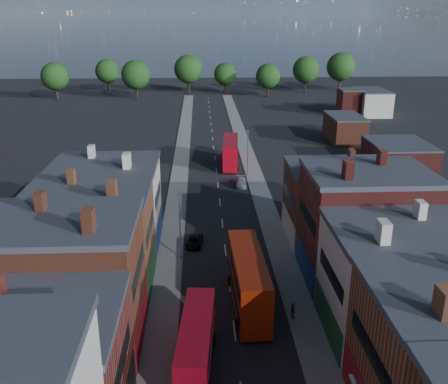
{
  "coord_description": "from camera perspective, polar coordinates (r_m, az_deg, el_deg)",
  "views": [
    {
      "loc": [
        -2.74,
        -21.4,
        26.6
      ],
      "look_at": [
        0.0,
        35.37,
        6.15
      ],
      "focal_mm": 40.0,
      "sensor_mm": 36.0,
      "label": 1
    }
  ],
  "objects": [
    {
      "name": "bus_2",
      "position": [
        91.53,
        0.75,
        4.63
      ],
      "size": [
        3.5,
        11.61,
        4.95
      ],
      "rotation": [
        0.0,
        0.0,
        -0.07
      ],
      "color": "#A70716",
      "rests_on": "ground"
    },
    {
      "name": "bus_1",
      "position": [
        47.89,
        2.79,
        -9.97
      ],
      "size": [
        3.39,
        12.32,
        5.29
      ],
      "rotation": [
        0.0,
        0.0,
        0.03
      ],
      "color": "#A52209",
      "rests_on": "ground"
    },
    {
      "name": "lamp_post_3",
      "position": [
        84.67,
        2.72,
        4.77
      ],
      "size": [
        0.25,
        0.7,
        8.12
      ],
      "color": "slate",
      "rests_on": "ground"
    },
    {
      "name": "pavement_west",
      "position": [
        76.27,
        -5.42,
        -0.67
      ],
      "size": [
        3.0,
        200.0,
        0.12
      ],
      "primitive_type": "cube",
      "color": "gray",
      "rests_on": "ground"
    },
    {
      "name": "pavement_east",
      "position": [
        76.73,
        4.33,
        -0.51
      ],
      "size": [
        3.0,
        200.0,
        0.12
      ],
      "primitive_type": "cube",
      "color": "gray",
      "rests_on": "ground"
    },
    {
      "name": "car_3",
      "position": [
        81.06,
        1.97,
        1.07
      ],
      "size": [
        1.96,
        4.32,
        1.23
      ],
      "primitive_type": "imported",
      "rotation": [
        0.0,
        0.0,
        -0.06
      ],
      "color": "#BEBEBE",
      "rests_on": "ground"
    },
    {
      "name": "car_2",
      "position": [
        60.77,
        -3.42,
        -5.64
      ],
      "size": [
        2.21,
        4.07,
        1.08
      ],
      "primitive_type": "imported",
      "rotation": [
        0.0,
        0.0,
        -0.11
      ],
      "color": "black",
      "rests_on": "ground"
    },
    {
      "name": "bus_0",
      "position": [
        40.39,
        -3.18,
        -17.08
      ],
      "size": [
        3.21,
        10.41,
        4.43
      ],
      "rotation": [
        0.0,
        0.0,
        -0.08
      ],
      "color": "maroon",
      "rests_on": "ground"
    },
    {
      "name": "lamp_post_2",
      "position": [
        55.92,
        -5.07,
        -3.35
      ],
      "size": [
        0.25,
        0.7,
        8.12
      ],
      "color": "slate",
      "rests_on": "ground"
    },
    {
      "name": "ped_3",
      "position": [
        47.34,
        7.88,
        -13.27
      ],
      "size": [
        0.48,
        0.97,
        1.61
      ],
      "primitive_type": "imported",
      "rotation": [
        0.0,
        0.0,
        1.63
      ],
      "color": "#57534B",
      "rests_on": "pavement_east"
    }
  ]
}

